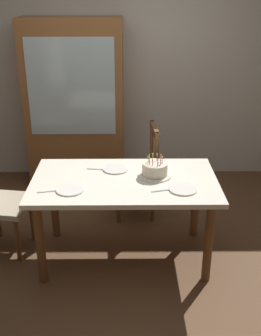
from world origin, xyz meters
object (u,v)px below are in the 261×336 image
object	(u,v)px
china_cabinet	(75,105)
birthday_cake	(155,170)
plate_near_guest	(183,189)
plate_far_side	(116,169)
plate_near_celebrant	(70,190)
chair_spindle_back	(137,173)
dining_table	(124,190)

from	to	relation	value
china_cabinet	birthday_cake	bearing A→B (deg)	-61.18
plate_near_guest	china_cabinet	bearing A→B (deg)	120.35
plate_far_side	china_cabinet	xyz separation A→B (m)	(-0.50, 1.36, 0.19)
plate_near_celebrant	plate_far_side	world-z (taller)	same
chair_spindle_back	china_cabinet	bearing A→B (deg)	130.78
dining_table	plate_near_celebrant	xyz separation A→B (m)	(-0.42, -0.19, 0.11)
birthday_cake	chair_spindle_back	distance (m)	0.78
dining_table	plate_far_side	bearing A→B (deg)	111.29
dining_table	birthday_cake	xyz separation A→B (m)	(0.25, 0.06, 0.15)
plate_near_guest	plate_near_celebrant	bearing A→B (deg)	180.00
plate_near_guest	china_cabinet	world-z (taller)	china_cabinet
dining_table	plate_near_celebrant	size ratio (longest dim) A/B	6.88
plate_near_guest	china_cabinet	distance (m)	2.04
plate_near_celebrant	plate_far_side	distance (m)	0.52
chair_spindle_back	china_cabinet	world-z (taller)	china_cabinet
birthday_cake	plate_near_guest	world-z (taller)	birthday_cake
birthday_cake	plate_near_celebrant	size ratio (longest dim) A/B	1.27
plate_far_side	chair_spindle_back	distance (m)	0.66
dining_table	plate_near_guest	bearing A→B (deg)	-23.16
birthday_cake	china_cabinet	size ratio (longest dim) A/B	0.15
dining_table	china_cabinet	bearing A→B (deg)	110.15
plate_near_guest	chair_spindle_back	size ratio (longest dim) A/B	0.23
plate_near_celebrant	plate_near_guest	bearing A→B (deg)	0.00
chair_spindle_back	china_cabinet	distance (m)	1.17
dining_table	birthday_cake	world-z (taller)	birthday_cake
chair_spindle_back	plate_near_guest	bearing A→B (deg)	-70.68
dining_table	plate_far_side	distance (m)	0.23
plate_far_side	chair_spindle_back	size ratio (longest dim) A/B	0.23
birthday_cake	chair_spindle_back	size ratio (longest dim) A/B	0.29
birthday_cake	dining_table	bearing A→B (deg)	-165.93
birthday_cake	plate_far_side	xyz separation A→B (m)	(-0.33, 0.13, -0.05)
dining_table	birthday_cake	distance (m)	0.30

